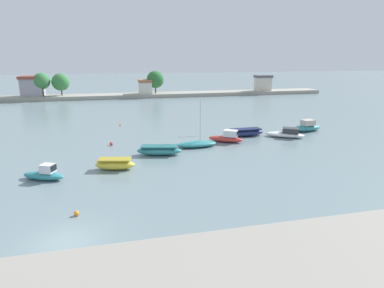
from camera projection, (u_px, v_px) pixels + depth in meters
The scene contains 13 objects.
ground_plane at pixel (65, 243), 19.51m from camera, with size 400.00×400.00×0.00m, color slate.
moored_boat_1 at pixel (44, 174), 29.41m from camera, with size 4.17×2.87×1.49m.
moored_boat_2 at pixel (115, 164), 32.05m from camera, with size 4.15×2.37×1.10m.
moored_boat_3 at pixel (159, 150), 36.78m from camera, with size 5.33×2.80×1.07m.
moored_boat_4 at pixel (197, 144), 40.04m from camera, with size 5.12×2.06×5.73m.
moored_boat_5 at pixel (227, 138), 42.26m from camera, with size 4.62×3.59×1.62m.
moored_boat_6 at pixel (246, 132), 45.45m from camera, with size 5.30×1.94×1.07m.
moored_boat_7 at pixel (286, 134), 44.82m from camera, with size 5.45×4.36×1.34m.
moored_boat_8 at pixel (306, 127), 48.39m from camera, with size 5.24×2.46×1.71m.
mooring_buoy_0 at pixel (76, 213), 22.77m from camera, with size 0.37×0.37×0.37m, color orange.
mooring_buoy_1 at pixel (111, 144), 40.75m from camera, with size 0.42×0.42×0.42m, color red.
mooring_buoy_2 at pixel (120, 125), 52.37m from camera, with size 0.28×0.28×0.28m, color orange.
distant_shoreline at pixel (83, 91), 84.89m from camera, with size 127.48×6.83×7.22m.
Camera 1 is at (3.37, -18.58, 10.86)m, focal length 30.33 mm.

